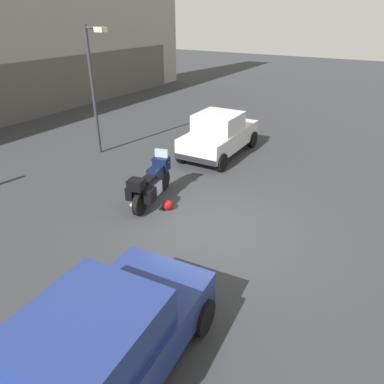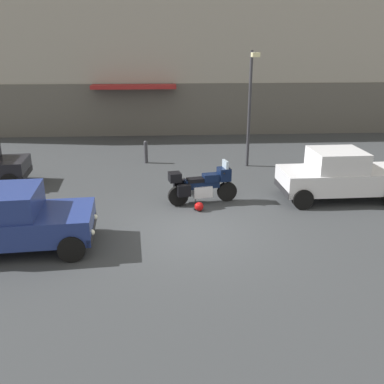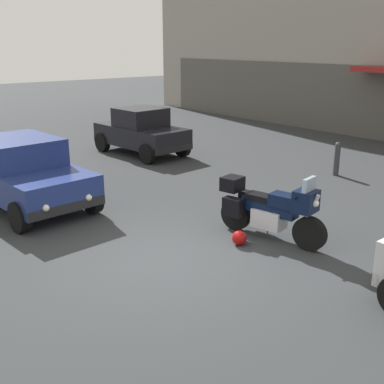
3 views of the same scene
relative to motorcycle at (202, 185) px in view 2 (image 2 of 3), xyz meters
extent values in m
plane|color=#2D3033|center=(-0.42, -2.18, -0.62)|extent=(80.00, 80.00, 0.00)
cube|color=gray|center=(-0.42, 11.93, 5.31)|extent=(35.75, 2.40, 11.86)
cube|color=#514E48|center=(-0.42, 10.71, 0.78)|extent=(32.17, 0.12, 2.80)
cube|color=maroon|center=(-2.71, 10.28, 2.08)|extent=(4.40, 1.10, 0.20)
cylinder|color=black|center=(0.84, 0.17, -0.30)|extent=(0.66, 0.27, 0.64)
cylinder|color=black|center=(-0.75, -0.16, -0.30)|extent=(0.66, 0.27, 0.64)
cylinder|color=#B7B7BC|center=(0.82, 0.17, 0.13)|extent=(0.33, 0.13, 0.68)
cube|color=#B7B7BC|center=(0.01, 0.00, -0.20)|extent=(0.67, 0.51, 0.36)
cube|color=black|center=(0.01, 0.00, 0.04)|extent=(1.13, 0.50, 0.28)
cube|color=black|center=(0.30, 0.06, 0.22)|extent=(0.58, 0.44, 0.24)
cube|color=black|center=(-0.19, -0.04, 0.18)|extent=(0.61, 0.41, 0.12)
cube|color=black|center=(0.72, 0.15, 0.30)|extent=(0.44, 0.50, 0.40)
cube|color=#8C9EAD|center=(0.76, 0.15, 0.60)|extent=(0.16, 0.41, 0.28)
sphere|color=#EAEACC|center=(0.90, 0.18, 0.30)|extent=(0.14, 0.14, 0.14)
cylinder|color=black|center=(0.64, 0.13, 0.40)|extent=(0.16, 0.62, 0.04)
cylinder|color=#B7B7BC|center=(-0.62, 0.07, -0.32)|extent=(0.56, 0.20, 0.09)
cube|color=black|center=(-0.69, 0.14, -0.04)|extent=(0.43, 0.28, 0.36)
cube|color=black|center=(-0.57, -0.41, -0.04)|extent=(0.43, 0.28, 0.36)
cube|color=black|center=(-0.85, -0.18, 0.33)|extent=(0.43, 0.46, 0.28)
cylinder|color=black|center=(-0.18, 0.15, -0.47)|extent=(0.05, 0.13, 0.29)
sphere|color=#990C0C|center=(-0.13, -0.65, -0.48)|extent=(0.28, 0.28, 0.28)
cube|color=silver|center=(4.49, 0.14, 0.04)|extent=(3.84, 1.73, 0.68)
cube|color=silver|center=(4.34, 0.14, 0.70)|extent=(1.64, 1.55, 0.64)
cube|color=#8C9EAD|center=(5.09, 0.16, 0.70)|extent=(0.09, 1.40, 0.54)
cube|color=#8C9EAD|center=(3.59, 0.12, 0.70)|extent=(0.09, 1.40, 0.51)
cube|color=black|center=(2.64, 0.10, -0.20)|extent=(0.16, 1.64, 0.20)
cylinder|color=black|center=(5.93, 0.96, -0.30)|extent=(0.65, 0.24, 0.64)
cylinder|color=black|center=(3.03, 0.89, -0.30)|extent=(0.65, 0.24, 0.64)
cylinder|color=black|center=(3.06, -0.67, -0.30)|extent=(0.65, 0.24, 0.64)
cube|color=#8C9EAD|center=(-4.26, -2.84, 0.64)|extent=(0.18, 1.50, 0.51)
cube|color=black|center=(-3.01, -2.74, -0.20)|extent=(0.26, 1.76, 0.20)
cylinder|color=black|center=(-3.48, -1.93, -0.30)|extent=(0.66, 0.27, 0.64)
cylinder|color=black|center=(-3.35, -3.61, -0.30)|extent=(0.66, 0.27, 0.64)
sphere|color=silver|center=(-3.00, -2.25, -0.08)|extent=(0.14, 0.14, 0.14)
sphere|color=silver|center=(-2.93, -3.22, -0.08)|extent=(0.14, 0.14, 0.14)
cube|color=black|center=(-6.15, 2.34, -0.20)|extent=(0.25, 1.56, 0.20)
cylinder|color=black|center=(-6.49, 1.57, -0.30)|extent=(0.66, 0.27, 0.64)
cylinder|color=black|center=(-6.61, 3.04, -0.30)|extent=(0.66, 0.27, 0.64)
cylinder|color=#2D2D33|center=(2.26, 4.26, 1.68)|extent=(0.12, 0.12, 4.59)
cylinder|color=#2D2D33|center=(2.26, 3.91, 3.87)|extent=(0.08, 0.70, 0.08)
cube|color=beige|center=(2.26, 3.56, 3.82)|extent=(0.28, 0.36, 0.16)
cylinder|color=#333338|center=(-1.96, 4.99, -0.18)|extent=(0.16, 0.16, 0.88)
sphere|color=#333338|center=(-1.96, 4.99, 0.26)|extent=(0.16, 0.16, 0.16)
camera|label=1|loc=(-7.29, -5.81, 4.37)|focal=33.62mm
camera|label=2|loc=(-1.10, -12.70, 4.23)|focal=39.83mm
camera|label=3|loc=(5.79, -6.60, 3.02)|focal=45.01mm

